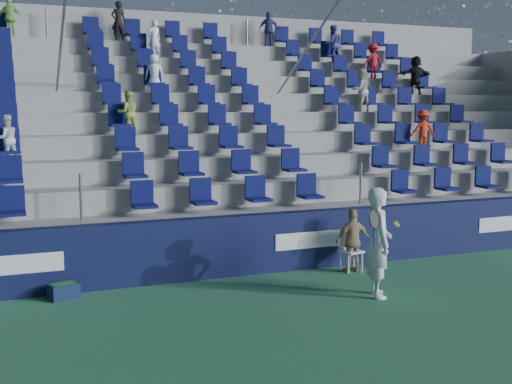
% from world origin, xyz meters
% --- Properties ---
extents(ground, '(70.00, 70.00, 0.00)m').
position_xyz_m(ground, '(0.00, 0.00, 0.00)').
color(ground, '#31744B').
rests_on(ground, ground).
extents(sponsor_wall, '(24.00, 0.32, 1.20)m').
position_xyz_m(sponsor_wall, '(0.00, 3.15, 0.60)').
color(sponsor_wall, '#10153E').
rests_on(sponsor_wall, ground).
extents(grandstand, '(24.00, 8.17, 6.63)m').
position_xyz_m(grandstand, '(0.00, 8.24, 2.14)').
color(grandstand, '#A2A19C').
rests_on(grandstand, ground).
extents(tennis_player, '(0.74, 0.82, 1.94)m').
position_xyz_m(tennis_player, '(1.75, 0.86, 0.97)').
color(tennis_player, silver).
rests_on(tennis_player, ground).
extents(line_judge_chair, '(0.48, 0.50, 0.90)m').
position_xyz_m(line_judge_chair, '(2.19, 2.64, 0.51)').
color(line_judge_chair, white).
rests_on(line_judge_chair, ground).
extents(line_judge, '(0.77, 0.33, 1.30)m').
position_xyz_m(line_judge, '(2.19, 2.50, 0.65)').
color(line_judge, tan).
rests_on(line_judge, ground).
extents(ball_bin, '(0.57, 0.46, 0.28)m').
position_xyz_m(ball_bin, '(-3.44, 2.75, 0.15)').
color(ball_bin, '#0F1B3A').
rests_on(ball_bin, ground).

